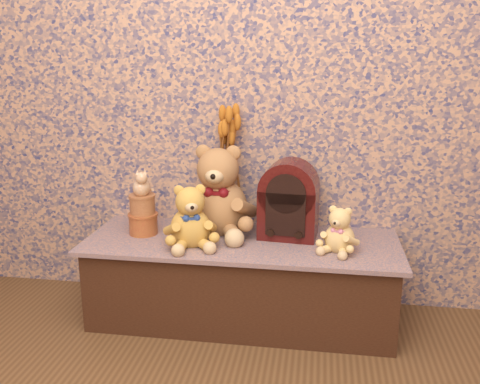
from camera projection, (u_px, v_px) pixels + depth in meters
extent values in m
cube|color=navy|center=(250.00, 36.00, 2.40)|extent=(3.00, 0.10, 2.60)
cube|color=#394A75|center=(242.00, 279.00, 2.44)|extent=(1.43, 0.54, 0.39)
cylinder|color=tan|center=(229.00, 208.00, 2.54)|extent=(0.15, 0.15, 0.19)
cylinder|color=#C18238|center=(143.00, 224.00, 2.46)|extent=(0.14, 0.14, 0.10)
cylinder|color=tan|center=(142.00, 205.00, 2.43)|extent=(0.14, 0.14, 0.09)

